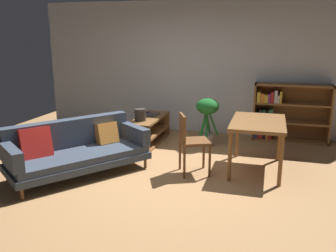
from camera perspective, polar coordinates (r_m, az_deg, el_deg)
The scene contains 10 objects.
ground_plane at distance 5.21m, azimuth -1.78°, elevation -8.11°, with size 8.16×8.16×0.00m, color #A87A4C.
back_wall_panel at distance 7.46m, azimuth 4.63°, elevation 9.34°, with size 6.80×0.10×2.70m, color silver.
fabric_couch at distance 5.40m, azimuth -14.70°, elevation -3.55°, with size 1.87×2.10×0.77m.
media_console at distance 6.75m, azimuth -3.03°, elevation -0.72°, with size 0.44×1.27×0.50m.
open_laptop at distance 6.91m, azimuth -3.23°, elevation 2.02°, with size 0.45×0.32×0.07m.
desk_speaker at distance 6.40m, azimuth -4.48°, elevation 1.81°, with size 0.20×0.20×0.21m.
potted_floor_plant at distance 6.54m, azimuth 6.33°, elevation 1.87°, with size 0.43×0.42×0.89m.
dining_table at distance 5.43m, azimuth 14.27°, elevation -0.10°, with size 0.78×1.19×0.77m.
dining_chair_near at distance 5.17m, azimuth 3.60°, elevation -2.18°, with size 0.53×0.53×0.90m.
bookshelf at distance 7.23m, azimuth 18.33°, elevation 2.09°, with size 1.42×0.36×1.11m.
Camera 1 is at (1.50, -4.58, 1.98)m, focal length 37.89 mm.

